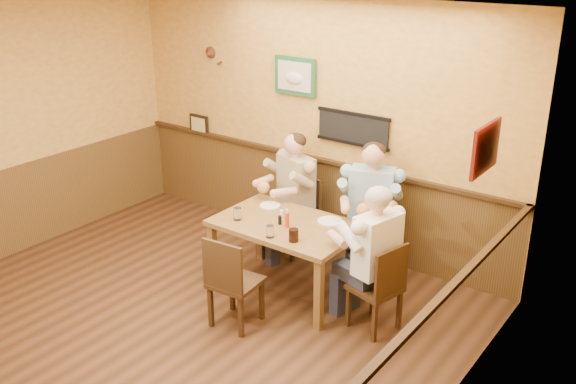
% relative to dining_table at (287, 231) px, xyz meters
% --- Properties ---
extents(room, '(5.02, 5.03, 2.81)m').
position_rel_dining_table_xyz_m(room, '(-0.38, -1.17, 1.03)').
color(room, '#361E10').
rests_on(room, ground).
extents(dining_table, '(1.40, 0.90, 0.75)m').
position_rel_dining_table_xyz_m(dining_table, '(0.00, 0.00, 0.00)').
color(dining_table, brown).
rests_on(dining_table, ground).
extents(chair_back_left, '(0.52, 0.52, 0.88)m').
position_rel_dining_table_xyz_m(chair_back_left, '(-0.43, 0.76, -0.22)').
color(chair_back_left, '#3E2813').
rests_on(chair_back_left, ground).
extents(chair_back_right, '(0.54, 0.54, 0.92)m').
position_rel_dining_table_xyz_m(chair_back_right, '(0.50, 0.78, -0.20)').
color(chair_back_right, '#3E2813').
rests_on(chair_back_right, ground).
extents(chair_right_end, '(0.49, 0.49, 0.87)m').
position_rel_dining_table_xyz_m(chair_right_end, '(1.03, -0.07, -0.22)').
color(chair_right_end, '#3E2813').
rests_on(chair_right_end, ground).
extents(chair_near_side, '(0.45, 0.45, 0.90)m').
position_rel_dining_table_xyz_m(chair_near_side, '(-0.03, -0.75, -0.21)').
color(chair_near_side, '#3E2813').
rests_on(chair_near_side, ground).
extents(diner_tan_shirt, '(0.74, 0.74, 1.26)m').
position_rel_dining_table_xyz_m(diner_tan_shirt, '(-0.43, 0.76, -0.03)').
color(diner_tan_shirt, tan).
rests_on(diner_tan_shirt, ground).
extents(diner_blue_polo, '(0.77, 0.77, 1.31)m').
position_rel_dining_table_xyz_m(diner_blue_polo, '(0.50, 0.78, -0.00)').
color(diner_blue_polo, '#8CB3D2').
rests_on(diner_blue_polo, ground).
extents(diner_white_elder, '(0.69, 0.69, 1.24)m').
position_rel_dining_table_xyz_m(diner_white_elder, '(1.03, -0.07, -0.04)').
color(diner_white_elder, white).
rests_on(diner_white_elder, ground).
extents(water_glass_left, '(0.09, 0.09, 0.12)m').
position_rel_dining_table_xyz_m(water_glass_left, '(-0.44, -0.22, 0.15)').
color(water_glass_left, white).
rests_on(water_glass_left, dining_table).
extents(water_glass_mid, '(0.09, 0.09, 0.12)m').
position_rel_dining_table_xyz_m(water_glass_mid, '(0.06, -0.35, 0.15)').
color(water_glass_mid, white).
rests_on(water_glass_mid, dining_table).
extents(cola_tumbler, '(0.11, 0.11, 0.12)m').
position_rel_dining_table_xyz_m(cola_tumbler, '(0.29, -0.29, 0.15)').
color(cola_tumbler, black).
rests_on(cola_tumbler, dining_table).
extents(hot_sauce_bottle, '(0.04, 0.04, 0.17)m').
position_rel_dining_table_xyz_m(hot_sauce_bottle, '(0.06, -0.08, 0.18)').
color(hot_sauce_bottle, red).
rests_on(hot_sauce_bottle, dining_table).
extents(salt_shaker, '(0.04, 0.04, 0.09)m').
position_rel_dining_table_xyz_m(salt_shaker, '(-0.10, 0.04, 0.14)').
color(salt_shaker, white).
rests_on(salt_shaker, dining_table).
extents(pepper_shaker, '(0.04, 0.04, 0.09)m').
position_rel_dining_table_xyz_m(pepper_shaker, '(-0.03, -0.07, 0.14)').
color(pepper_shaker, black).
rests_on(pepper_shaker, dining_table).
extents(plate_far_left, '(0.27, 0.27, 0.01)m').
position_rel_dining_table_xyz_m(plate_far_left, '(-0.39, 0.23, 0.10)').
color(plate_far_left, white).
rests_on(plate_far_left, dining_table).
extents(plate_far_right, '(0.31, 0.31, 0.02)m').
position_rel_dining_table_xyz_m(plate_far_right, '(0.33, 0.26, 0.10)').
color(plate_far_right, silver).
rests_on(plate_far_right, dining_table).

